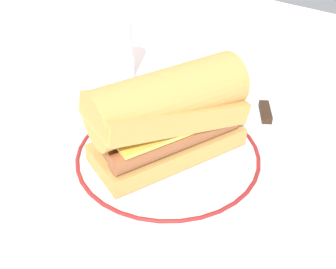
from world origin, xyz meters
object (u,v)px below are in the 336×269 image
(plate, at_px, (168,156))
(butter_knife, at_px, (263,104))
(drinking_glass, at_px, (118,53))
(sausage_sandwich, at_px, (168,114))

(plate, xyz_separation_m, butter_knife, (0.21, -0.04, -0.00))
(butter_knife, bearing_deg, plate, 170.12)
(plate, relative_size, drinking_glass, 2.54)
(sausage_sandwich, height_order, drinking_glass, sausage_sandwich)
(sausage_sandwich, bearing_deg, plate, -160.75)
(sausage_sandwich, height_order, butter_knife, sausage_sandwich)
(drinking_glass, height_order, butter_knife, drinking_glass)
(plate, distance_m, butter_knife, 0.22)
(drinking_glass, xyz_separation_m, butter_knife, (0.08, -0.27, -0.04))
(butter_knife, bearing_deg, sausage_sandwich, 170.12)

